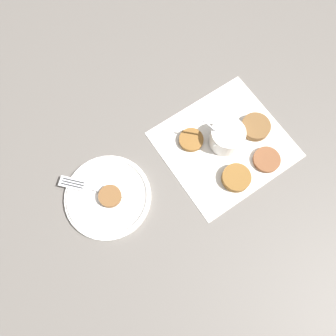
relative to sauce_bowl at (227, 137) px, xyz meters
The scene contains 10 objects.
ground_plane 0.04m from the sauce_bowl, behind, with size 4.00×4.00×0.00m, color #605B56.
napkin 0.03m from the sauce_bowl, 40.29° to the left, with size 0.37×0.35×0.00m.
sauce_bowl is the anchor object (origin of this frame).
fritter_0 0.10m from the sauce_bowl, 163.57° to the left, with size 0.08×0.08×0.02m.
fritter_1 0.13m from the sauce_bowl, 111.75° to the left, with size 0.07×0.07×0.01m.
fritter_2 0.10m from the sauce_bowl, 42.09° to the right, with size 0.07×0.07×0.01m.
fritter_3 0.11m from the sauce_bowl, 60.49° to the left, with size 0.08×0.08×0.02m.
serving_plate 0.36m from the sauce_bowl, 14.41° to the right, with size 0.23×0.23×0.02m.
fritter_on_plate 0.35m from the sauce_bowl, 13.37° to the right, with size 0.06×0.06×0.01m.
fork 0.40m from the sauce_bowl, 21.06° to the right, with size 0.13×0.17×0.00m.
Camera 1 is at (0.38, 0.17, 0.86)m, focal length 35.00 mm.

